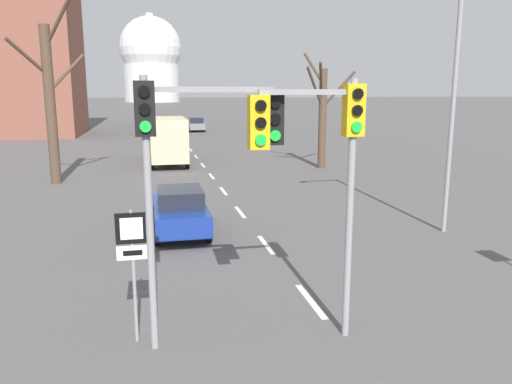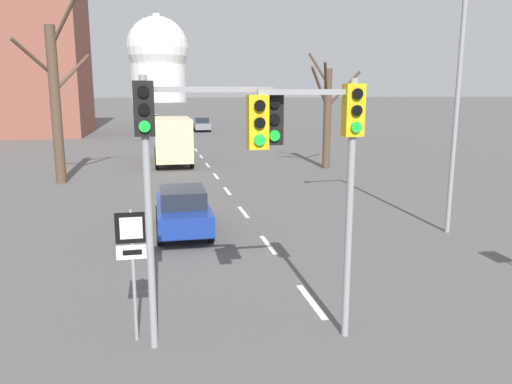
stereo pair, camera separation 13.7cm
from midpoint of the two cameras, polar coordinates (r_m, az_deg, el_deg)
name	(u,v)px [view 1 (the left image)]	position (r m, az deg, el deg)	size (l,w,h in m)	color
lane_stripe_1	(311,301)	(12.07, 5.93, -12.26)	(0.16, 2.00, 0.01)	silver
lane_stripe_2	(266,245)	(16.13, 0.90, -6.02)	(0.16, 2.00, 0.01)	silver
lane_stripe_3	(240,212)	(20.38, -2.02, -2.31)	(0.16, 2.00, 0.01)	silver
lane_stripe_4	(223,191)	(24.72, -3.91, 0.12)	(0.16, 2.00, 0.01)	silver
lane_stripe_5	(212,176)	(29.10, -5.23, 1.82)	(0.16, 2.00, 0.01)	silver
lane_stripe_6	(203,165)	(33.52, -6.21, 3.07)	(0.16, 2.00, 0.01)	silver
lane_stripe_7	(196,157)	(37.95, -6.96, 4.03)	(0.16, 2.00, 0.01)	silver
lane_stripe_8	(191,150)	(42.40, -7.56, 4.79)	(0.16, 2.00, 0.01)	silver
traffic_signal_near_left	(192,144)	(9.13, -7.76, 5.43)	(2.68, 0.34, 5.13)	gray
traffic_signal_centre_tall	(321,146)	(9.33, 6.99, 5.27)	(2.16, 0.34, 5.08)	gray
route_sign_post	(133,253)	(9.87, -14.29, -6.78)	(0.60, 0.08, 2.66)	gray
street_lamp_right	(444,81)	(17.96, 20.49, 11.82)	(2.26, 0.36, 8.45)	gray
sedan_near_left	(180,210)	(17.41, -8.91, -2.04)	(1.83, 4.22, 1.61)	navy
sedan_near_right	(147,121)	(72.14, -12.46, 7.98)	(1.69, 3.91, 1.64)	black
sedan_mid_centre	(196,125)	(62.04, -6.93, 7.67)	(1.96, 3.81, 1.72)	slate
delivery_truck	(168,139)	(34.21, -10.19, 5.99)	(2.44, 7.20, 3.14)	#333842
bare_tree_left_near	(51,98)	(28.41, -22.53, 9.85)	(3.75, 3.71, 10.17)	brown
bare_tree_right_near	(322,113)	(32.02, 7.48, 8.98)	(3.52, 2.38, 7.21)	brown
capitol_dome	(151,60)	(236.41, -11.93, 14.60)	(27.35, 27.35, 38.63)	silver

